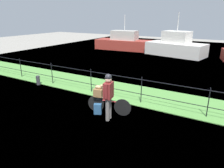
{
  "coord_description": "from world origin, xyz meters",
  "views": [
    {
      "loc": [
        4.36,
        -5.29,
        3.54
      ],
      "look_at": [
        0.32,
        1.58,
        0.9
      ],
      "focal_mm": 33.44,
      "sensor_mm": 36.0,
      "label": 1
    }
  ],
  "objects_px": {
    "backpack_on_paving": "(98,109)",
    "wooden_crate": "(99,92)",
    "cyclist_person": "(108,93)",
    "bicycle_main": "(109,105)",
    "moored_boat_far": "(124,43)",
    "terrier_dog": "(99,87)",
    "mooring_bollard": "(38,80)",
    "moored_boat_near": "(176,47)"
  },
  "relations": [
    {
      "from": "terrier_dog",
      "to": "cyclist_person",
      "type": "distance_m",
      "value": 0.7
    },
    {
      "from": "wooden_crate",
      "to": "moored_boat_near",
      "type": "height_order",
      "value": "moored_boat_near"
    },
    {
      "from": "cyclist_person",
      "to": "backpack_on_paving",
      "type": "xyz_separation_m",
      "value": [
        -0.58,
        0.17,
        -0.8
      ]
    },
    {
      "from": "wooden_crate",
      "to": "backpack_on_paving",
      "type": "relative_size",
      "value": 0.84
    },
    {
      "from": "moored_boat_near",
      "to": "moored_boat_far",
      "type": "relative_size",
      "value": 0.88
    },
    {
      "from": "mooring_bollard",
      "to": "moored_boat_near",
      "type": "relative_size",
      "value": 0.09
    },
    {
      "from": "backpack_on_paving",
      "to": "moored_boat_near",
      "type": "bearing_deg",
      "value": -113.61
    },
    {
      "from": "mooring_bollard",
      "to": "backpack_on_paving",
      "type": "bearing_deg",
      "value": -15.11
    },
    {
      "from": "moored_boat_far",
      "to": "wooden_crate",
      "type": "bearing_deg",
      "value": -66.34
    },
    {
      "from": "wooden_crate",
      "to": "moored_boat_far",
      "type": "height_order",
      "value": "moored_boat_far"
    },
    {
      "from": "moored_boat_far",
      "to": "terrier_dog",
      "type": "bearing_deg",
      "value": -66.25
    },
    {
      "from": "cyclist_person",
      "to": "terrier_dog",
      "type": "bearing_deg",
      "value": 150.7
    },
    {
      "from": "terrier_dog",
      "to": "mooring_bollard",
      "type": "xyz_separation_m",
      "value": [
        -4.66,
        1.09,
        -0.77
      ]
    },
    {
      "from": "mooring_bollard",
      "to": "moored_boat_far",
      "type": "xyz_separation_m",
      "value": [
        -1.52,
        12.96,
        0.5
      ]
    },
    {
      "from": "cyclist_person",
      "to": "backpack_on_paving",
      "type": "relative_size",
      "value": 4.21
    },
    {
      "from": "cyclist_person",
      "to": "bicycle_main",
      "type": "bearing_deg",
      "value": 121.49
    },
    {
      "from": "backpack_on_paving",
      "to": "mooring_bollard",
      "type": "height_order",
      "value": "mooring_bollard"
    },
    {
      "from": "cyclist_person",
      "to": "moored_boat_far",
      "type": "relative_size",
      "value": 0.27
    },
    {
      "from": "bicycle_main",
      "to": "moored_boat_far",
      "type": "relative_size",
      "value": 0.27
    },
    {
      "from": "bicycle_main",
      "to": "moored_boat_near",
      "type": "xyz_separation_m",
      "value": [
        -0.94,
        13.36,
        0.47
      ]
    },
    {
      "from": "cyclist_person",
      "to": "mooring_bollard",
      "type": "bearing_deg",
      "value": 164.79
    },
    {
      "from": "backpack_on_paving",
      "to": "bicycle_main",
      "type": "bearing_deg",
      "value": -169.08
    },
    {
      "from": "bicycle_main",
      "to": "cyclist_person",
      "type": "xyz_separation_m",
      "value": [
        0.25,
        -0.41,
        0.66
      ]
    },
    {
      "from": "terrier_dog",
      "to": "cyclist_person",
      "type": "relative_size",
      "value": 0.19
    },
    {
      "from": "moored_boat_far",
      "to": "backpack_on_paving",
      "type": "bearing_deg",
      "value": -66.4
    },
    {
      "from": "mooring_bollard",
      "to": "moored_boat_far",
      "type": "distance_m",
      "value": 13.06
    },
    {
      "from": "cyclist_person",
      "to": "wooden_crate",
      "type": "bearing_deg",
      "value": 151.97
    },
    {
      "from": "terrier_dog",
      "to": "moored_boat_far",
      "type": "distance_m",
      "value": 15.35
    },
    {
      "from": "bicycle_main",
      "to": "wooden_crate",
      "type": "height_order",
      "value": "wooden_crate"
    },
    {
      "from": "wooden_crate",
      "to": "cyclist_person",
      "type": "relative_size",
      "value": 0.2
    },
    {
      "from": "backpack_on_paving",
      "to": "wooden_crate",
      "type": "bearing_deg",
      "value": -97.43
    },
    {
      "from": "terrier_dog",
      "to": "moored_boat_far",
      "type": "xyz_separation_m",
      "value": [
        -6.18,
        14.05,
        -0.27
      ]
    },
    {
      "from": "moored_boat_far",
      "to": "mooring_bollard",
      "type": "bearing_deg",
      "value": -83.31
    },
    {
      "from": "backpack_on_paving",
      "to": "mooring_bollard",
      "type": "distance_m",
      "value": 4.86
    },
    {
      "from": "wooden_crate",
      "to": "moored_boat_near",
      "type": "distance_m",
      "value": 13.45
    },
    {
      "from": "backpack_on_paving",
      "to": "moored_boat_far",
      "type": "bearing_deg",
      "value": -92.58
    },
    {
      "from": "cyclist_person",
      "to": "moored_boat_near",
      "type": "distance_m",
      "value": 13.83
    },
    {
      "from": "wooden_crate",
      "to": "moored_boat_far",
      "type": "xyz_separation_m",
      "value": [
        -6.16,
        14.06,
        -0.05
      ]
    },
    {
      "from": "bicycle_main",
      "to": "mooring_bollard",
      "type": "bearing_deg",
      "value": 168.48
    },
    {
      "from": "wooden_crate",
      "to": "terrier_dog",
      "type": "bearing_deg",
      "value": 10.77
    },
    {
      "from": "moored_boat_near",
      "to": "moored_boat_far",
      "type": "distance_m",
      "value": 5.64
    },
    {
      "from": "wooden_crate",
      "to": "moored_boat_near",
      "type": "relative_size",
      "value": 0.06
    }
  ]
}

